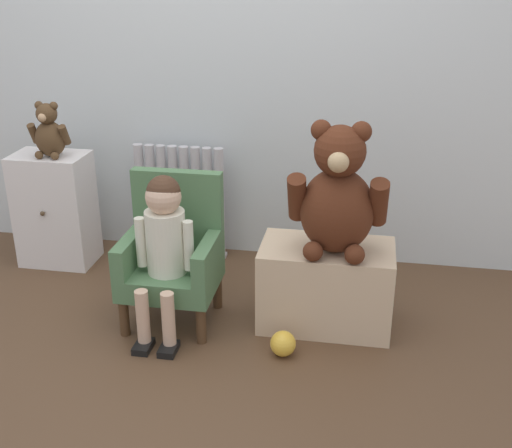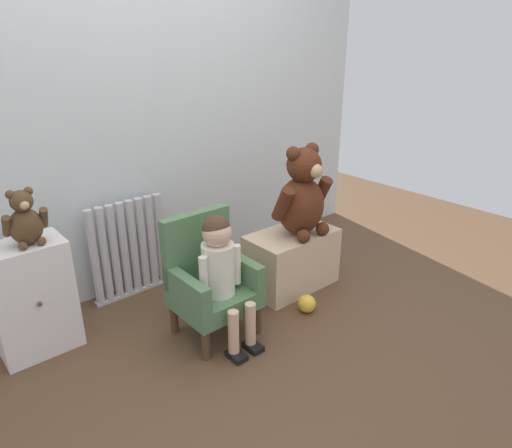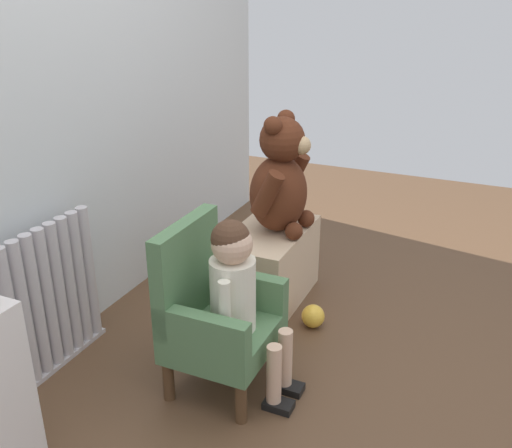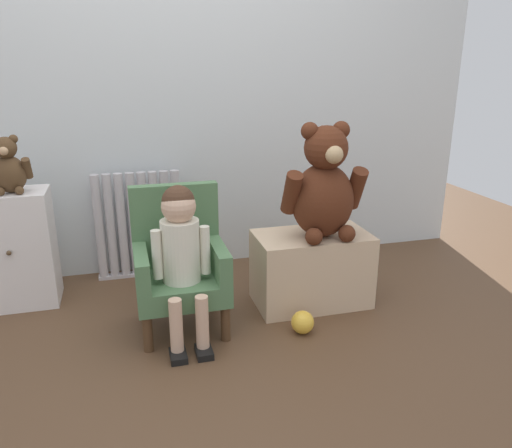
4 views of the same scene
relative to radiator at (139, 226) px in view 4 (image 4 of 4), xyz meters
The scene contains 10 objects.
ground_plane 1.16m from the radiator, 80.59° to the right, with size 6.00×6.00×0.00m, color brown.
back_wall 0.92m from the radiator, 34.28° to the left, with size 3.80×0.05×2.40m, color silver.
radiator is the anchor object (origin of this frame).
small_dresser 0.65m from the radiator, 162.52° to the right, with size 0.38×0.27×0.60m.
child_armchair 0.66m from the radiator, 76.52° to the right, with size 0.41×0.37×0.66m.
child_figure 0.78m from the radiator, 78.42° to the right, with size 0.25×0.35×0.70m.
low_bench 1.02m from the radiator, 35.23° to the right, with size 0.58×0.33×0.37m, color #D0B08C.
large_teddy_bear 1.11m from the radiator, 35.92° to the right, with size 0.41×0.29×0.56m.
small_teddy_bear 0.75m from the radiator, 159.15° to the right, with size 0.20×0.14×0.28m.
toy_ball 1.13m from the radiator, 51.98° to the right, with size 0.11×0.11×0.11m, color gold.
Camera 4 is at (-0.25, -1.68, 1.20)m, focal length 35.00 mm.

